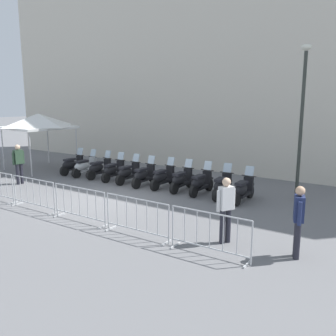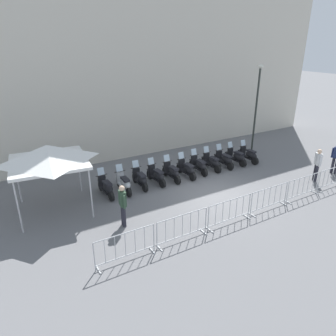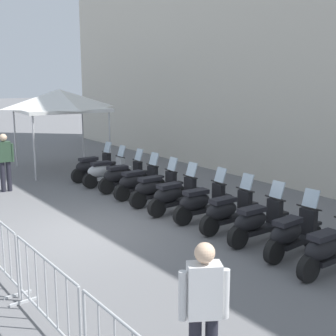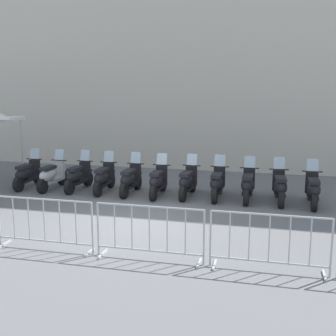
{
  "view_description": "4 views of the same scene",
  "coord_description": "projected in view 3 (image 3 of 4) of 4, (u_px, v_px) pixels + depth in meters",
  "views": [
    {
      "loc": [
        10.04,
        -8.6,
        3.7
      ],
      "look_at": [
        0.83,
        2.75,
        0.87
      ],
      "focal_mm": 38.75,
      "sensor_mm": 36.0,
      "label": 1
    },
    {
      "loc": [
        -7.47,
        -10.81,
        6.65
      ],
      "look_at": [
        -1.46,
        2.18,
        0.83
      ],
      "focal_mm": 32.81,
      "sensor_mm": 36.0,
      "label": 2
    },
    {
      "loc": [
        9.29,
        -3.43,
        3.44
      ],
      "look_at": [
        -0.36,
        2.32,
        1.15
      ],
      "focal_mm": 49.52,
      "sensor_mm": 36.0,
      "label": 3
    },
    {
      "loc": [
        4.13,
        -9.07,
        3.2
      ],
      "look_at": [
        -0.07,
        2.9,
        0.8
      ],
      "focal_mm": 44.66,
      "sensor_mm": 36.0,
      "label": 4
    }
  ],
  "objects": [
    {
      "name": "motorcycle_3",
      "position": [
        138.0,
        182.0,
        13.0
      ],
      "size": [
        0.62,
        1.72,
        1.24
      ],
      "color": "black",
      "rests_on": "ground"
    },
    {
      "name": "officer_by_barriers",
      "position": [
        204.0,
        309.0,
        4.93
      ],
      "size": [
        0.35,
        0.51,
        1.73
      ],
      "color": "#23232D",
      "rests_on": "ground"
    },
    {
      "name": "motorcycle_8",
      "position": [
        257.0,
        222.0,
        9.52
      ],
      "size": [
        0.56,
        1.73,
        1.24
      ],
      "color": "black",
      "rests_on": "ground"
    },
    {
      "name": "motorcycle_5",
      "position": [
        174.0,
        196.0,
        11.56
      ],
      "size": [
        0.59,
        1.72,
        1.24
      ],
      "color": "black",
      "rests_on": "ground"
    },
    {
      "name": "motorcycle_1",
      "position": [
        106.0,
        172.0,
        14.39
      ],
      "size": [
        0.56,
        1.73,
        1.24
      ],
      "color": "black",
      "rests_on": "ground"
    },
    {
      "name": "officer_near_row_end",
      "position": [
        5.0,
        159.0,
        13.63
      ],
      "size": [
        0.22,
        0.55,
        1.73
      ],
      "color": "#23232D",
      "rests_on": "ground"
    },
    {
      "name": "motorcycle_6",
      "position": [
        201.0,
        203.0,
        10.94
      ],
      "size": [
        0.56,
        1.72,
        1.24
      ],
      "color": "black",
      "rests_on": "ground"
    },
    {
      "name": "motorcycle_9",
      "position": [
        292.0,
        234.0,
        8.81
      ],
      "size": [
        0.64,
        1.72,
        1.24
      ],
      "color": "black",
      "rests_on": "ground"
    },
    {
      "name": "ground_plane",
      "position": [
        86.0,
        233.0,
        10.23
      ],
      "size": [
        120.0,
        120.0,
        0.0
      ],
      "primitive_type": "plane",
      "color": "slate"
    },
    {
      "name": "motorcycle_2",
      "position": [
        123.0,
        177.0,
        13.73
      ],
      "size": [
        0.56,
        1.72,
        1.24
      ],
      "color": "black",
      "rests_on": "ground"
    },
    {
      "name": "motorcycle_0",
      "position": [
        93.0,
        167.0,
        15.1
      ],
      "size": [
        0.61,
        1.72,
        1.24
      ],
      "color": "black",
      "rests_on": "ground"
    },
    {
      "name": "motorcycle_10",
      "position": [
        329.0,
        249.0,
        8.04
      ],
      "size": [
        0.56,
        1.73,
        1.24
      ],
      "color": "black",
      "rests_on": "ground"
    },
    {
      "name": "canopy_tent",
      "position": [
        59.0,
        100.0,
        16.49
      ],
      "size": [
        2.95,
        2.95,
        2.91
      ],
      "color": "silver",
      "rests_on": "ground"
    },
    {
      "name": "motorcycle_4",
      "position": [
        155.0,
        189.0,
        12.29
      ],
      "size": [
        0.56,
        1.73,
        1.24
      ],
      "color": "black",
      "rests_on": "ground"
    },
    {
      "name": "motorcycle_7",
      "position": [
        228.0,
        212.0,
        10.23
      ],
      "size": [
        0.57,
        1.73,
        1.24
      ],
      "color": "black",
      "rests_on": "ground"
    },
    {
      "name": "barrier_segment_4",
      "position": [
        46.0,
        295.0,
        6.23
      ],
      "size": [
        2.11,
        0.63,
        1.07
      ],
      "color": "#B2B5B7",
      "rests_on": "ground"
    }
  ]
}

